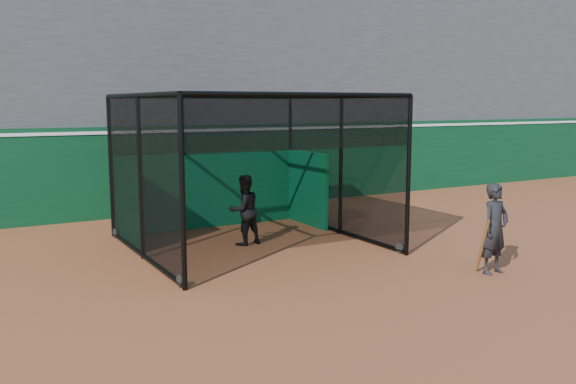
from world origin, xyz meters
TOP-DOWN VIEW (x-y plane):
  - ground at (0.00, 0.00)m, footprint 120.00×120.00m
  - outfield_wall at (0.00, 8.50)m, footprint 50.00×0.50m
  - grandstand at (0.00, 12.27)m, footprint 50.00×7.85m
  - batting_cage at (0.40, 3.65)m, footprint 4.93×4.95m
  - batter at (0.31, 3.75)m, footprint 0.84×0.70m
  - on_deck_player at (3.33, -0.63)m, footprint 0.65×0.47m

SIDE VIEW (x-z plane):
  - ground at x=0.00m, z-range 0.00..0.00m
  - batter at x=0.31m, z-range 0.00..1.56m
  - on_deck_player at x=3.33m, z-range 0.00..1.68m
  - outfield_wall at x=0.00m, z-range 0.04..2.54m
  - batting_cage at x=0.40m, z-range 0.00..3.28m
  - grandstand at x=0.00m, z-range 0.00..8.95m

